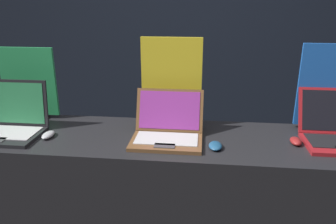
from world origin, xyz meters
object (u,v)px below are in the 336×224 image
mouse_front (48,135)px  promo_stand_front (29,85)px  laptop_middle (168,129)px  mouse_middle (215,146)px  promo_stand_back (330,90)px  laptop_front (8,122)px  promo_stand_middle (171,85)px  mouse_back (296,141)px

mouse_front → promo_stand_front: bearing=128.9°
laptop_middle → mouse_middle: 0.28m
promo_stand_front → promo_stand_back: size_ratio=0.91×
laptop_front → laptop_middle: size_ratio=1.04×
laptop_middle → promo_stand_middle: 0.29m
mouse_middle → mouse_back: bearing=13.2°
mouse_front → laptop_middle: (0.67, 0.05, 0.04)m
laptop_front → mouse_back: size_ratio=4.09×
mouse_middle → mouse_back: mouse_back is taller
mouse_front → laptop_middle: 0.67m
mouse_front → mouse_back: bearing=2.5°
mouse_front → mouse_middle: (0.93, -0.04, -0.00)m
laptop_middle → laptop_front: bearing=-178.7°
mouse_front → promo_stand_front: size_ratio=0.24×
laptop_front → promo_stand_front: 0.31m
mouse_middle → promo_stand_back: 0.78m
mouse_middle → promo_stand_back: size_ratio=0.22×
laptop_front → laptop_middle: (0.92, 0.02, -0.01)m
mouse_middle → promo_stand_middle: bearing=131.0°
promo_stand_front → mouse_back: promo_stand_front is taller
mouse_front → mouse_back: (1.36, 0.06, 0.00)m
laptop_middle → mouse_middle: bearing=-19.6°
promo_stand_front → laptop_middle: size_ratio=1.20×
laptop_middle → mouse_front: bearing=-175.6°
promo_stand_front → promo_stand_middle: bearing=-2.8°
mouse_back → laptop_middle: bearing=-179.3°
laptop_front → promo_stand_front: (0.00, 0.27, 0.15)m
mouse_front → laptop_middle: laptop_middle is taller
mouse_front → promo_stand_back: bearing=11.1°
mouse_middle → mouse_back: 0.44m
laptop_middle → promo_stand_back: size_ratio=0.76×
promo_stand_back → promo_stand_middle: bearing=-176.9°
mouse_back → mouse_front: bearing=-177.5°
mouse_middle → promo_stand_back: promo_stand_back is taller
promo_stand_front → promo_stand_middle: 0.92m
mouse_front → laptop_middle: bearing=4.4°
laptop_middle → promo_stand_middle: size_ratio=0.72×
mouse_back → mouse_middle: bearing=-166.8°
mouse_back → promo_stand_back: bearing=47.9°
laptop_middle → promo_stand_back: 0.97m
promo_stand_front → promo_stand_middle: promo_stand_middle is taller
promo_stand_back → mouse_front: bearing=-168.9°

